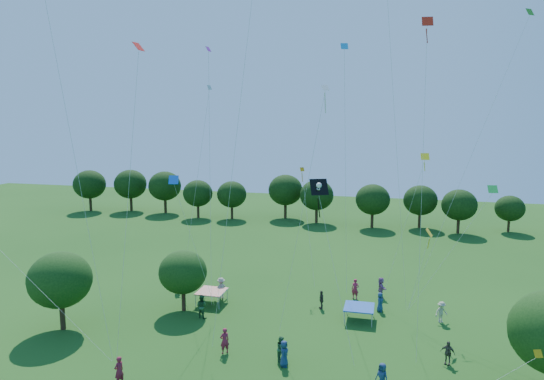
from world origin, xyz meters
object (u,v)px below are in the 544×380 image
(tent_blue, at_px, (359,307))
(near_tree_north, at_px, (183,272))
(tent_red_stripe, at_px, (212,291))
(red_high_kite, at_px, (250,18))
(near_tree_west, at_px, (60,280))
(pirate_kite, at_px, (320,191))

(tent_blue, bearing_deg, near_tree_north, -173.86)
(tent_red_stripe, distance_m, tent_blue, 12.02)
(tent_red_stripe, xyz_separation_m, red_high_kite, (5.92, -8.21, 19.76))
(near_tree_west, bearing_deg, pirate_kite, -3.30)
(near_tree_west, bearing_deg, tent_blue, 18.20)
(tent_red_stripe, xyz_separation_m, pirate_kite, (10.06, -8.30, 10.00))
(tent_blue, height_order, pirate_kite, pirate_kite)
(tent_blue, distance_m, pirate_kite, 12.88)
(near_tree_west, distance_m, red_high_kite, 22.49)
(near_tree_west, relative_size, near_tree_north, 1.18)
(near_tree_north, height_order, tent_red_stripe, near_tree_north)
(tent_red_stripe, height_order, red_high_kite, red_high_kite)
(tent_blue, bearing_deg, near_tree_west, -161.80)
(near_tree_north, distance_m, pirate_kite, 15.49)
(near_tree_west, relative_size, red_high_kite, 0.23)
(tent_red_stripe, xyz_separation_m, tent_blue, (12.02, -0.41, 0.00))
(near_tree_north, bearing_deg, tent_blue, 6.14)
(near_tree_west, height_order, pirate_kite, pirate_kite)
(pirate_kite, height_order, red_high_kite, red_high_kite)
(near_tree_west, relative_size, tent_red_stripe, 2.61)
(tent_red_stripe, distance_m, red_high_kite, 22.20)
(near_tree_west, height_order, near_tree_north, near_tree_west)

